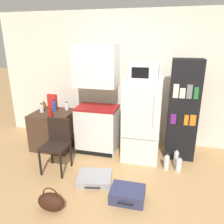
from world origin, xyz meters
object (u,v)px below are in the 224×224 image
side_table (54,130)px  bottle_clear_short (42,108)px  water_bottle_front (176,158)px  water_bottle_middle (167,162)px  microwave (144,71)px  refrigerator (142,119)px  bookshelf (183,111)px  suitcase_large_flat (128,194)px  bottle_milk_white (67,106)px  bottle_blue_soda (54,106)px  handbag (51,202)px  bottle_ketchup_red (50,114)px  water_bottle_back (179,165)px  chair (57,140)px  cereal_box (52,102)px  suitcase_small_flat (95,178)px  kitchen_hutch (97,104)px  bottle_amber_beer (44,106)px

side_table → bottle_clear_short: (-0.21, -0.04, 0.44)m
water_bottle_front → water_bottle_middle: water_bottle_front is taller
microwave → side_table: bearing=-179.1°
refrigerator → water_bottle_middle: refrigerator is taller
bookshelf → suitcase_large_flat: 1.76m
bottle_milk_white → bottle_blue_soda: bearing=-142.2°
microwave → refrigerator: bearing=75.6°
handbag → water_bottle_middle: bearing=42.6°
bookshelf → bottle_ketchup_red: bookshelf is taller
bottle_milk_white → water_bottle_back: bearing=-13.6°
chair → water_bottle_back: chair is taller
bottle_ketchup_red → water_bottle_middle: size_ratio=0.60×
side_table → chair: size_ratio=0.86×
handbag → water_bottle_front: bearing=43.2°
bookshelf → bottle_blue_soda: size_ratio=7.24×
microwave → bookshelf: size_ratio=0.26×
bookshelf → suitcase_large_flat: bearing=-117.4°
refrigerator → bottle_blue_soda: (-1.74, 0.04, 0.10)m
water_bottle_middle → handbag: bearing=-137.4°
bookshelf → cereal_box: bookshelf is taller
side_table → water_bottle_front: (2.38, -0.14, -0.23)m
bottle_blue_soda → chair: bottle_blue_soda is taller
bookshelf → handbag: bearing=-132.0°
microwave → bottle_blue_soda: (-1.73, 0.05, -0.75)m
water_bottle_middle → cereal_box: bearing=166.9°
bottle_milk_white → cereal_box: size_ratio=0.55×
bookshelf → suitcase_small_flat: 1.90m
microwave → suitcase_large_flat: bearing=-91.3°
handbag → water_bottle_back: 2.07m
bottle_milk_white → bottle_blue_soda: 0.24m
bottle_milk_white → cereal_box: 0.32m
kitchen_hutch → water_bottle_front: size_ratio=6.31×
handbag → kitchen_hutch: bearing=87.3°
refrigerator → bookshelf: size_ratio=0.82×
bookshelf → chair: (-1.99, -0.90, -0.38)m
bookshelf → kitchen_hutch: bearing=-176.2°
bottle_amber_beer → water_bottle_middle: 2.63m
water_bottle_back → bottle_ketchup_red: bearing=179.3°
bottle_ketchup_red → bottle_blue_soda: bearing=106.9°
cereal_box → water_bottle_middle: cereal_box is taller
suitcase_small_flat → bottle_blue_soda: bearing=128.5°
bottle_amber_beer → water_bottle_front: 2.75m
bottle_milk_white → handbag: 2.05m
refrigerator → suitcase_small_flat: size_ratio=2.51×
bottle_clear_short → bottle_amber_beer: bearing=108.2°
cereal_box → suitcase_large_flat: bearing=-37.9°
bookshelf → bottle_amber_beer: (-2.71, -0.03, -0.10)m
bookshelf → suitcase_large_flat: size_ratio=3.86×
handbag → suitcase_small_flat: bearing=63.6°
bookshelf → chair: bearing=-155.7°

